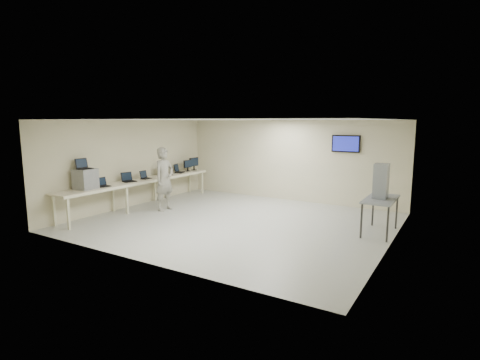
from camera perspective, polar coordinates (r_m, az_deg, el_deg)
The scene contains 14 objects.
room at distance 10.18m, azimuth -0.26°, elevation 1.33°, with size 8.01×7.01×2.81m.
workbench at distance 12.47m, azimuth -14.75°, elevation -0.27°, with size 0.76×6.00×0.90m.
equipment_box at distance 11.18m, azimuth -22.48°, elevation 0.13°, with size 0.47×0.54×0.56m, color gray.
laptop_on_box at distance 11.18m, azimuth -22.77°, elevation 1.95°, with size 0.33×0.39×0.29m.
laptop_0 at distance 11.47m, azimuth -20.19°, elevation -0.60°, with size 0.31×0.36×0.26m.
laptop_1 at distance 12.14m, azimuth -16.65°, elevation 0.11°, with size 0.40×0.43×0.29m.
laptop_2 at distance 12.61m, azimuth -14.29°, elevation 0.50°, with size 0.31×0.36×0.26m.
laptop_3 at distance 13.27m, azimuth -11.49°, elevation 1.06°, with size 0.37×0.43×0.31m.
laptop_4 at distance 13.88m, azimuth -9.39°, elevation 1.45°, with size 0.44×0.47×0.31m.
monitor_near at distance 14.17m, azimuth -7.96°, elevation 2.36°, with size 0.19×0.43×0.42m.
monitor_far at distance 14.46m, azimuth -7.03°, elevation 2.64°, with size 0.22×0.49×0.48m.
soldier at distance 11.85m, azimuth -11.44°, elevation 0.14°, with size 0.72×0.47×1.96m, color slate.
side_table at distance 9.84m, azimuth 20.65°, elevation -3.04°, with size 0.69×1.48×0.89m.
storage_bins at distance 9.76m, azimuth 20.69°, elevation -0.15°, with size 0.32×0.36×0.86m.
Camera 1 is at (5.27, -8.56, 2.76)m, focal length 28.00 mm.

